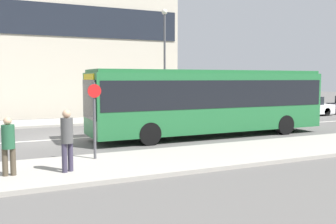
% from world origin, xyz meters
% --- Properties ---
extents(ground_plane, '(120.00, 120.00, 0.00)m').
position_xyz_m(ground_plane, '(0.00, 0.00, 0.00)').
color(ground_plane, '#595654').
extents(sidewalk_near, '(44.00, 3.50, 0.13)m').
position_xyz_m(sidewalk_near, '(0.00, -6.25, 0.07)').
color(sidewalk_near, '#A39E93').
rests_on(sidewalk_near, ground_plane).
extents(sidewalk_far, '(44.00, 3.50, 0.13)m').
position_xyz_m(sidewalk_far, '(0.00, 6.25, 0.07)').
color(sidewalk_far, '#A39E93').
rests_on(sidewalk_far, ground_plane).
extents(lane_centerline, '(41.80, 0.16, 0.01)m').
position_xyz_m(lane_centerline, '(0.00, 0.00, 0.00)').
color(lane_centerline, silver).
rests_on(lane_centerline, ground_plane).
extents(city_bus, '(11.60, 2.57, 3.14)m').
position_xyz_m(city_bus, '(6.95, -1.97, 1.81)').
color(city_bus, '#236B38').
rests_on(city_bus, ground_plane).
extents(parked_car_0, '(3.92, 1.72, 1.28)m').
position_xyz_m(parked_car_0, '(13.85, 3.22, 0.61)').
color(parked_car_0, silver).
rests_on(parked_car_0, ground_plane).
extents(parked_car_1, '(4.15, 1.87, 1.42)m').
position_xyz_m(parked_car_1, '(18.41, 3.54, 0.66)').
color(parked_car_1, silver).
rests_on(parked_car_1, ground_plane).
extents(pedestrian_near_stop, '(0.35, 0.34, 1.60)m').
position_xyz_m(pedestrian_near_stop, '(-2.07, -6.47, 1.03)').
color(pedestrian_near_stop, '#4C4233').
rests_on(pedestrian_near_stop, sidewalk_near).
extents(pedestrian_down_pavement, '(0.34, 0.34, 1.76)m').
position_xyz_m(pedestrian_down_pavement, '(-0.55, -6.70, 1.13)').
color(pedestrian_down_pavement, '#383347').
rests_on(pedestrian_down_pavement, sidewalk_near).
extents(bus_stop_sign, '(0.44, 0.12, 2.50)m').
position_xyz_m(bus_stop_sign, '(0.57, -5.32, 1.60)').
color(bus_stop_sign, '#4C4C51').
rests_on(bus_stop_sign, sidewalk_near).
extents(street_lamp, '(0.36, 0.36, 7.08)m').
position_xyz_m(street_lamp, '(7.75, 5.12, 4.44)').
color(street_lamp, '#4C4C51').
rests_on(street_lamp, sidewalk_far).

